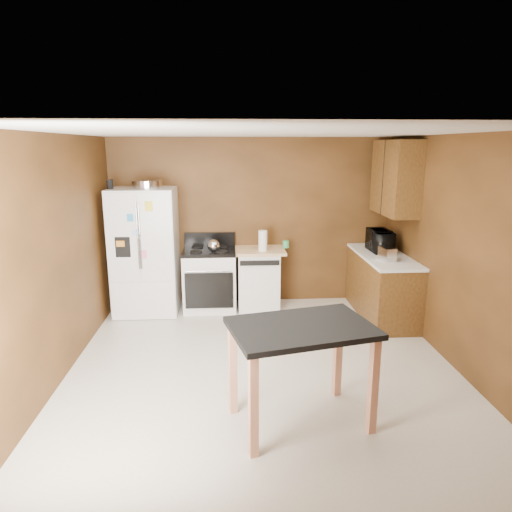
{
  "coord_description": "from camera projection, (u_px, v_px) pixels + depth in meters",
  "views": [
    {
      "loc": [
        -0.35,
        -4.59,
        2.37
      ],
      "look_at": [
        -0.02,
        0.85,
        1.05
      ],
      "focal_mm": 32.0,
      "sensor_mm": 36.0,
      "label": 1
    }
  ],
  "objects": [
    {
      "name": "floor",
      "position": [
        263.0,
        367.0,
        5.03
      ],
      "size": [
        4.5,
        4.5,
        0.0
      ],
      "primitive_type": "plane",
      "color": "beige",
      "rests_on": "ground"
    },
    {
      "name": "ceiling",
      "position": [
        263.0,
        132.0,
        4.44
      ],
      "size": [
        4.5,
        4.5,
        0.0
      ],
      "primitive_type": "plane",
      "rotation": [
        3.14,
        0.0,
        0.0
      ],
      "color": "white",
      "rests_on": "ground"
    },
    {
      "name": "wall_back",
      "position": [
        252.0,
        222.0,
        6.92
      ],
      "size": [
        4.2,
        0.0,
        4.2
      ],
      "primitive_type": "plane",
      "rotation": [
        1.57,
        0.0,
        0.0
      ],
      "color": "brown",
      "rests_on": "ground"
    },
    {
      "name": "wall_front",
      "position": [
        294.0,
        352.0,
        2.55
      ],
      "size": [
        4.2,
        0.0,
        4.2
      ],
      "primitive_type": "plane",
      "rotation": [
        -1.57,
        0.0,
        0.0
      ],
      "color": "brown",
      "rests_on": "ground"
    },
    {
      "name": "wall_left",
      "position": [
        56.0,
        260.0,
        4.61
      ],
      "size": [
        0.0,
        4.5,
        4.5
      ],
      "primitive_type": "plane",
      "rotation": [
        1.57,
        0.0,
        1.57
      ],
      "color": "brown",
      "rests_on": "ground"
    },
    {
      "name": "wall_right",
      "position": [
        459.0,
        254.0,
        4.86
      ],
      "size": [
        0.0,
        4.5,
        4.5
      ],
      "primitive_type": "plane",
      "rotation": [
        1.57,
        0.0,
        -1.57
      ],
      "color": "brown",
      "rests_on": "ground"
    },
    {
      "name": "roasting_pan",
      "position": [
        147.0,
        184.0,
        6.34
      ],
      "size": [
        0.42,
        0.42,
        0.11
      ],
      "primitive_type": "cylinder",
      "color": "silver",
      "rests_on": "refrigerator"
    },
    {
      "name": "pen_cup",
      "position": [
        110.0,
        184.0,
        6.18
      ],
      "size": [
        0.09,
        0.09,
        0.13
      ],
      "primitive_type": "cylinder",
      "color": "black",
      "rests_on": "refrigerator"
    },
    {
      "name": "kettle",
      "position": [
        214.0,
        246.0,
        6.5
      ],
      "size": [
        0.18,
        0.18,
        0.18
      ],
      "primitive_type": "sphere",
      "color": "silver",
      "rests_on": "gas_range"
    },
    {
      "name": "paper_towel",
      "position": [
        263.0,
        241.0,
        6.59
      ],
      "size": [
        0.16,
        0.16,
        0.3
      ],
      "primitive_type": "cylinder",
      "rotation": [
        0.0,
        0.0,
        -0.27
      ],
      "color": "white",
      "rests_on": "dishwasher"
    },
    {
      "name": "green_canister",
      "position": [
        286.0,
        244.0,
        6.81
      ],
      "size": [
        0.12,
        0.12,
        0.11
      ],
      "primitive_type": "cylinder",
      "rotation": [
        0.0,
        0.0,
        0.34
      ],
      "color": "#40A85E",
      "rests_on": "dishwasher"
    },
    {
      "name": "toaster",
      "position": [
        387.0,
        254.0,
        6.0
      ],
      "size": [
        0.19,
        0.26,
        0.18
      ],
      "primitive_type": "cube",
      "rotation": [
        0.0,
        0.0,
        0.18
      ],
      "color": "silver",
      "rests_on": "right_cabinets"
    },
    {
      "name": "microwave",
      "position": [
        380.0,
        242.0,
        6.52
      ],
      "size": [
        0.35,
        0.51,
        0.28
      ],
      "primitive_type": "imported",
      "rotation": [
        0.0,
        0.0,
        1.59
      ],
      "color": "black",
      "rests_on": "right_cabinets"
    },
    {
      "name": "refrigerator",
      "position": [
        145.0,
        251.0,
        6.53
      ],
      "size": [
        0.9,
        0.8,
        1.8
      ],
      "color": "white",
      "rests_on": "ground"
    },
    {
      "name": "gas_range",
      "position": [
        210.0,
        278.0,
        6.75
      ],
      "size": [
        0.76,
        0.68,
        1.1
      ],
      "color": "white",
      "rests_on": "ground"
    },
    {
      "name": "dishwasher",
      "position": [
        258.0,
        278.0,
        6.82
      ],
      "size": [
        0.78,
        0.63,
        0.89
      ],
      "color": "white",
      "rests_on": "ground"
    },
    {
      "name": "right_cabinets",
      "position": [
        386.0,
        254.0,
        6.36
      ],
      "size": [
        0.63,
        1.58,
        2.45
      ],
      "color": "brown",
      "rests_on": "ground"
    },
    {
      "name": "island",
      "position": [
        301.0,
        341.0,
        3.85
      ],
      "size": [
        1.32,
        1.04,
        0.91
      ],
      "color": "black",
      "rests_on": "ground"
    }
  ]
}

